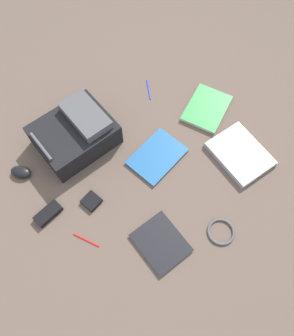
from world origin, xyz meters
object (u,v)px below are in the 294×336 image
at_px(book_red, 157,156).
at_px(earbud_pouch, 91,201).
at_px(cable_coil, 221,232).
at_px(pen_black, 149,89).
at_px(book_comic, 207,108).
at_px(pen_blue, 86,240).
at_px(backpack, 76,133).
at_px(laptop, 240,154).
at_px(power_brick, 48,213).
at_px(computer_mouse, 21,172).
at_px(book_blue, 161,243).

xyz_separation_m(book_red, earbud_pouch, (0.06, 0.40, 0.00)).
relative_size(cable_coil, pen_black, 0.93).
height_order(book_comic, pen_blue, book_comic).
distance_m(cable_coil, pen_blue, 0.62).
bearing_deg(pen_black, backpack, 86.03).
bearing_deg(laptop, book_red, 44.77).
xyz_separation_m(laptop, power_brick, (0.47, 0.88, -0.00)).
relative_size(book_red, pen_black, 2.06).
bearing_deg(earbud_pouch, book_comic, -94.22).
distance_m(cable_coil, pen_black, 0.90).
xyz_separation_m(backpack, laptop, (-0.67, -0.52, -0.06)).
bearing_deg(book_comic, laptop, 160.63).
xyz_separation_m(book_red, power_brick, (0.16, 0.58, 0.01)).
xyz_separation_m(computer_mouse, power_brick, (-0.27, 0.04, -0.00)).
relative_size(computer_mouse, pen_blue, 0.77).
bearing_deg(laptop, pen_blue, 73.76).
relative_size(backpack, computer_mouse, 4.00).
xyz_separation_m(book_blue, pen_black, (0.65, -0.60, -0.00)).
relative_size(computer_mouse, power_brick, 0.78).
bearing_deg(book_red, cable_coil, 170.01).
bearing_deg(power_brick, earbud_pouch, -118.82).
bearing_deg(book_red, earbud_pouch, 81.04).
bearing_deg(earbud_pouch, computer_mouse, 20.96).
bearing_deg(pen_blue, backpack, -37.57).
relative_size(book_comic, pen_blue, 2.35).
bearing_deg(pen_blue, computer_mouse, -0.41).
bearing_deg(computer_mouse, book_blue, -103.28).
distance_m(book_blue, pen_blue, 0.34).
bearing_deg(computer_mouse, backpack, -40.93).
distance_m(computer_mouse, pen_blue, 0.49).
bearing_deg(earbud_pouch, backpack, -30.98).
height_order(power_brick, pen_blue, power_brick).
distance_m(laptop, book_blue, 0.62).
bearing_deg(book_comic, book_red, 90.46).
bearing_deg(book_comic, book_blue, 113.76).
relative_size(laptop, computer_mouse, 3.31).
relative_size(power_brick, pen_black, 0.96).
relative_size(book_red, computer_mouse, 2.74).
bearing_deg(book_red, computer_mouse, 51.42).
xyz_separation_m(book_red, pen_black, (0.33, -0.29, -0.00)).
bearing_deg(earbud_pouch, book_red, -98.96).
height_order(laptop, earbud_pouch, laptop).
height_order(book_blue, power_brick, power_brick).
relative_size(backpack, book_comic, 1.31).
bearing_deg(backpack, computer_mouse, 79.01).
xyz_separation_m(laptop, book_blue, (-0.01, 0.62, -0.01)).
relative_size(power_brick, pen_blue, 0.98).
height_order(book_comic, power_brick, power_brick).
height_order(laptop, book_red, laptop).
relative_size(laptop, pen_black, 2.49).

